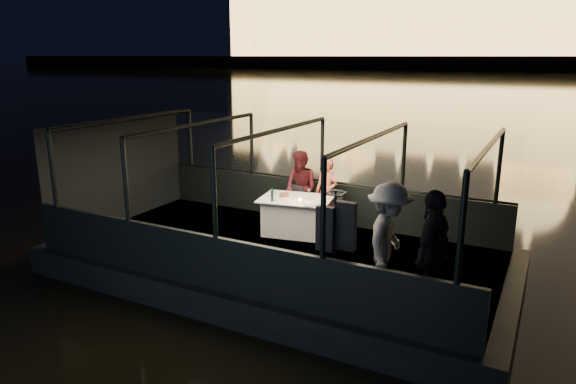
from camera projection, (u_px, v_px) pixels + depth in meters
The scene contains 27 objects.
river_water at pixel (530, 83), 78.40m from camera, with size 500.00×500.00×0.00m, color black.
boat_hull at pixel (278, 274), 9.97m from camera, with size 8.60×4.40×1.00m, color black.
boat_deck at pixel (278, 250), 9.85m from camera, with size 8.00×4.00×0.04m, color black.
gunwale_port at pixel (321, 202), 11.44m from camera, with size 8.00×0.08×0.90m, color black.
gunwale_starboard at pixel (217, 264), 8.02m from camera, with size 8.00×0.08×0.90m, color black.
cabin_glass_port at pixel (322, 151), 11.14m from camera, with size 8.00×0.02×1.40m, color #99B2B2, non-canonical shape.
cabin_glass_starboard at pixel (214, 193), 7.72m from camera, with size 8.00×0.02×1.40m, color #99B2B2, non-canonical shape.
cabin_roof_glass at pixel (278, 130), 9.25m from camera, with size 8.00×4.00×0.02m, color #99B2B2, non-canonical shape.
end_wall_fore at pixel (120, 170), 11.35m from camera, with size 0.02×4.00×2.30m, color black, non-canonical shape.
end_wall_aft at pixel (510, 223), 7.75m from camera, with size 0.02×4.00×2.30m, color black, non-canonical shape.
canopy_ribs at pixel (278, 192), 9.55m from camera, with size 8.00×4.00×2.30m, color black, non-canonical shape.
embankment at pixel (552, 64), 189.35m from camera, with size 400.00×140.00×6.00m, color #423D33.
dining_table_central at pixel (296, 216), 10.64m from camera, with size 1.45×1.05×0.77m, color white.
chair_port_left at pixel (292, 205), 11.15m from camera, with size 0.40×0.40×0.85m, color black.
chair_port_right at pixel (332, 211), 10.77m from camera, with size 0.40×0.40×0.87m, color black.
coat_stand at pixel (334, 245), 7.54m from camera, with size 0.48×0.39×1.74m, color black, non-canonical shape.
person_woman_coral at pixel (326, 193), 11.00m from camera, with size 0.54×0.36×1.51m, color #EA7355.
person_man_maroon at pixel (301, 190), 11.27m from camera, with size 0.77×0.60×1.61m, color #451318.
passenger_stripe at pixel (388, 245), 7.70m from camera, with size 1.18×0.67×1.82m, color white.
passenger_dark at pixel (432, 257), 7.23m from camera, with size 1.08×0.46×1.84m, color black.
wine_bottle at pixel (272, 194), 10.29m from camera, with size 0.06×0.06×0.29m, color #13361F.
bread_basket at pixel (284, 195), 10.62m from camera, with size 0.20×0.20×0.08m, color brown.
amber_candle at pixel (300, 200), 10.24m from camera, with size 0.05×0.05×0.07m, color #FFB33F.
plate_near at pixel (309, 205), 10.05m from camera, with size 0.26×0.26×0.02m, color silver.
plate_far at pixel (285, 197), 10.61m from camera, with size 0.22×0.22×0.01m, color white.
wine_glass_white at pixel (275, 196), 10.35m from camera, with size 0.06×0.06×0.19m, color white, non-canonical shape.
wine_glass_red at pixel (309, 195), 10.44m from camera, with size 0.07×0.07×0.21m, color white, non-canonical shape.
Camera 1 is at (4.46, -8.08, 4.10)m, focal length 32.00 mm.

